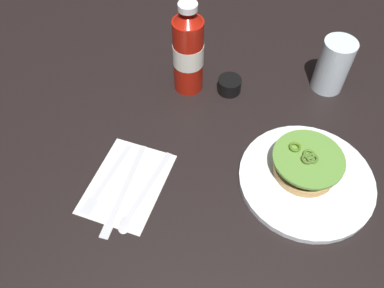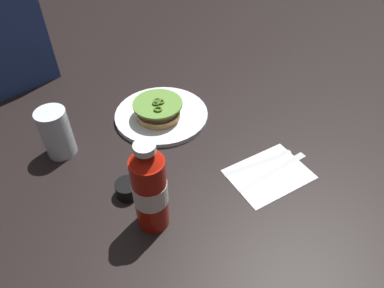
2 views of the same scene
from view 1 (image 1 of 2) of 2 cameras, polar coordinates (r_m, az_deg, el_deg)
name	(u,v)px [view 1 (image 1 of 2)]	position (r m, az deg, el deg)	size (l,w,h in m)	color
ground_plane	(246,115)	(0.89, 7.93, 4.17)	(3.00, 3.00, 0.00)	black
dinner_plate	(306,179)	(0.81, 16.29, -4.97)	(0.27, 0.27, 0.01)	white
burger_sandwich	(306,164)	(0.79, 16.31, -2.85)	(0.14, 0.14, 0.05)	tan
ketchup_bottle	(188,52)	(0.88, -0.56, 13.27)	(0.07, 0.07, 0.22)	#A7170B
water_glass	(333,65)	(0.96, 19.90, 10.72)	(0.07, 0.07, 0.13)	silver
condiment_cup	(229,85)	(0.93, 5.47, 8.55)	(0.06, 0.06, 0.03)	black
napkin	(127,183)	(0.79, -9.41, -5.65)	(0.19, 0.14, 0.00)	silver
fork_utensil	(103,183)	(0.79, -12.79, -5.64)	(0.17, 0.07, 0.00)	silver
butter_knife	(122,194)	(0.77, -10.16, -7.15)	(0.22, 0.06, 0.00)	silver
spoon_utensil	(139,201)	(0.76, -7.79, -8.18)	(0.19, 0.08, 0.00)	silver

